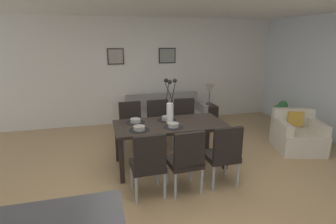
{
  "coord_description": "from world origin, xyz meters",
  "views": [
    {
      "loc": [
        -1.03,
        -3.36,
        2.06
      ],
      "look_at": [
        0.14,
        1.0,
        0.83
      ],
      "focal_mm": 28.2,
      "sensor_mm": 36.0,
      "label": 1
    }
  ],
  "objects_px": {
    "dining_chair_far_left": "(186,158)",
    "centerpiece_vase": "(170,107)",
    "dining_table": "(170,128)",
    "dining_chair_mid_right": "(185,119)",
    "potted_plant": "(280,113)",
    "dining_chair_near_right": "(131,124)",
    "bowl_near_left": "(139,128)",
    "table_lamp": "(210,90)",
    "bowl_far_left": "(173,125)",
    "side_table": "(208,116)",
    "framed_picture_left": "(116,56)",
    "dining_chair_near_left": "(148,162)",
    "dining_chair_mid_left": "(223,153)",
    "bowl_far_right": "(167,118)",
    "dining_chair_far_right": "(159,121)",
    "bowl_near_right": "(135,120)",
    "armchair": "(297,135)",
    "framed_picture_center": "(167,56)",
    "sofa": "(165,117)"
  },
  "relations": [
    {
      "from": "dining_chair_mid_right",
      "to": "dining_chair_near_right",
      "type": "bearing_deg",
      "value": -179.71
    },
    {
      "from": "dining_chair_near_left",
      "to": "dining_chair_near_right",
      "type": "xyz_separation_m",
      "value": [
        -0.01,
        1.69,
        0.0
      ]
    },
    {
      "from": "dining_chair_near_right",
      "to": "dining_chair_mid_left",
      "type": "xyz_separation_m",
      "value": [
        1.1,
        -1.68,
        0.0
      ]
    },
    {
      "from": "potted_plant",
      "to": "table_lamp",
      "type": "bearing_deg",
      "value": 160.35
    },
    {
      "from": "bowl_near_left",
      "to": "table_lamp",
      "type": "height_order",
      "value": "table_lamp"
    },
    {
      "from": "dining_chair_near_right",
      "to": "side_table",
      "type": "height_order",
      "value": "dining_chair_near_right"
    },
    {
      "from": "dining_table",
      "to": "dining_chair_near_left",
      "type": "bearing_deg",
      "value": -122.19
    },
    {
      "from": "dining_chair_far_left",
      "to": "side_table",
      "type": "distance_m",
      "value": 3.06
    },
    {
      "from": "framed_picture_left",
      "to": "potted_plant",
      "type": "distance_m",
      "value": 4.17
    },
    {
      "from": "bowl_near_right",
      "to": "bowl_far_right",
      "type": "xyz_separation_m",
      "value": [
        0.54,
        0.0,
        0.0
      ]
    },
    {
      "from": "potted_plant",
      "to": "dining_chair_mid_right",
      "type": "bearing_deg",
      "value": -171.86
    },
    {
      "from": "dining_chair_near_right",
      "to": "bowl_near_left",
      "type": "height_order",
      "value": "dining_chair_near_right"
    },
    {
      "from": "bowl_far_right",
      "to": "dining_chair_near_right",
      "type": "bearing_deg",
      "value": 128.76
    },
    {
      "from": "bowl_far_right",
      "to": "dining_chair_near_left",
      "type": "bearing_deg",
      "value": -116.96
    },
    {
      "from": "side_table",
      "to": "framed_picture_left",
      "type": "bearing_deg",
      "value": 160.04
    },
    {
      "from": "dining_chair_near_right",
      "to": "bowl_far_left",
      "type": "height_order",
      "value": "dining_chair_near_right"
    },
    {
      "from": "table_lamp",
      "to": "potted_plant",
      "type": "height_order",
      "value": "table_lamp"
    },
    {
      "from": "side_table",
      "to": "dining_chair_mid_right",
      "type": "bearing_deg",
      "value": -134.71
    },
    {
      "from": "dining_chair_far_left",
      "to": "bowl_near_left",
      "type": "relative_size",
      "value": 5.41
    },
    {
      "from": "dining_chair_far_left",
      "to": "dining_chair_far_right",
      "type": "bearing_deg",
      "value": 88.98
    },
    {
      "from": "bowl_near_left",
      "to": "potted_plant",
      "type": "bearing_deg",
      "value": 21.44
    },
    {
      "from": "sofa",
      "to": "table_lamp",
      "type": "xyz_separation_m",
      "value": [
        1.09,
        -0.07,
        0.61
      ]
    },
    {
      "from": "dining_chair_mid_right",
      "to": "bowl_near_right",
      "type": "height_order",
      "value": "dining_chair_mid_right"
    },
    {
      "from": "dining_chair_near_right",
      "to": "dining_chair_far_right",
      "type": "distance_m",
      "value": 0.55
    },
    {
      "from": "dining_chair_near_right",
      "to": "dining_chair_far_right",
      "type": "height_order",
      "value": "same"
    },
    {
      "from": "sofa",
      "to": "side_table",
      "type": "relative_size",
      "value": 3.45
    },
    {
      "from": "dining_chair_mid_left",
      "to": "bowl_near_right",
      "type": "height_order",
      "value": "dining_chair_mid_left"
    },
    {
      "from": "dining_chair_near_left",
      "to": "bowl_near_right",
      "type": "xyz_separation_m",
      "value": [
        -0.01,
        1.03,
        0.27
      ]
    },
    {
      "from": "dining_chair_mid_right",
      "to": "bowl_near_left",
      "type": "height_order",
      "value": "dining_chair_mid_right"
    },
    {
      "from": "framed_picture_left",
      "to": "bowl_far_right",
      "type": "bearing_deg",
      "value": -74.92
    },
    {
      "from": "bowl_far_right",
      "to": "side_table",
      "type": "bearing_deg",
      "value": 47.11
    },
    {
      "from": "dining_chair_mid_right",
      "to": "potted_plant",
      "type": "bearing_deg",
      "value": 8.14
    },
    {
      "from": "dining_chair_mid_left",
      "to": "potted_plant",
      "type": "bearing_deg",
      "value": 39.09
    },
    {
      "from": "dining_table",
      "to": "dining_chair_mid_right",
      "type": "bearing_deg",
      "value": 56.96
    },
    {
      "from": "side_table",
      "to": "dining_chair_mid_left",
      "type": "bearing_deg",
      "value": -109.35
    },
    {
      "from": "dining_chair_near_left",
      "to": "bowl_near_left",
      "type": "height_order",
      "value": "dining_chair_near_left"
    },
    {
      "from": "centerpiece_vase",
      "to": "bowl_near_left",
      "type": "relative_size",
      "value": 4.32
    },
    {
      "from": "centerpiece_vase",
      "to": "dining_chair_near_right",
      "type": "bearing_deg",
      "value": 121.8
    },
    {
      "from": "dining_chair_near_left",
      "to": "centerpiece_vase",
      "type": "xyz_separation_m",
      "value": [
        0.53,
        0.84,
        0.51
      ]
    },
    {
      "from": "dining_chair_far_left",
      "to": "centerpiece_vase",
      "type": "bearing_deg",
      "value": 89.22
    },
    {
      "from": "dining_chair_near_right",
      "to": "potted_plant",
      "type": "bearing_deg",
      "value": 5.78
    },
    {
      "from": "dining_chair_mid_left",
      "to": "side_table",
      "type": "bearing_deg",
      "value": 70.65
    },
    {
      "from": "dining_chair_mid_right",
      "to": "framed_picture_left",
      "type": "height_order",
      "value": "framed_picture_left"
    },
    {
      "from": "dining_chair_far_right",
      "to": "bowl_near_right",
      "type": "distance_m",
      "value": 0.92
    },
    {
      "from": "dining_chair_far_left",
      "to": "armchair",
      "type": "xyz_separation_m",
      "value": [
        2.57,
        0.87,
        -0.23
      ]
    },
    {
      "from": "dining_chair_far_right",
      "to": "dining_chair_mid_right",
      "type": "height_order",
      "value": "same"
    },
    {
      "from": "dining_table",
      "to": "bowl_far_right",
      "type": "relative_size",
      "value": 10.59
    },
    {
      "from": "dining_chair_far_left",
      "to": "framed_picture_center",
      "type": "height_order",
      "value": "framed_picture_center"
    },
    {
      "from": "bowl_far_left",
      "to": "table_lamp",
      "type": "height_order",
      "value": "table_lamp"
    },
    {
      "from": "dining_chair_near_left",
      "to": "bowl_near_right",
      "type": "bearing_deg",
      "value": 90.82
    }
  ]
}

